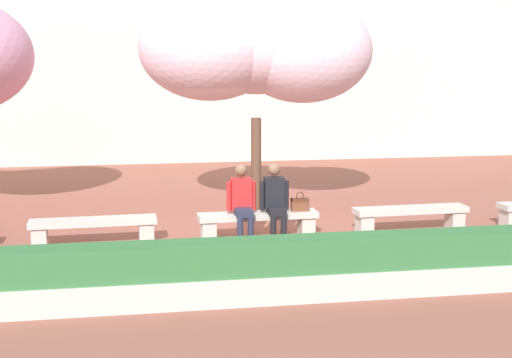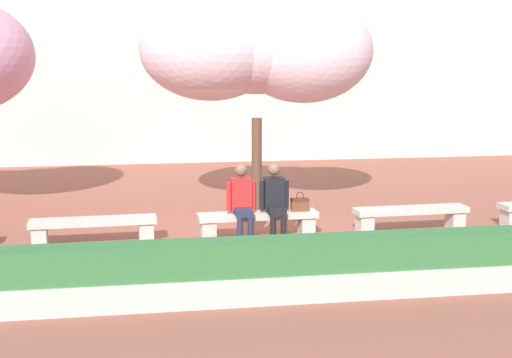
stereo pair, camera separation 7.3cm
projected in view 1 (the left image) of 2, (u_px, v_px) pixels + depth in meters
name	position (u px, v px, depth m)	size (l,w,h in m)	color
ground_plane	(258.00, 238.00, 12.24)	(100.00, 100.00, 0.00)	#8E5142
stone_bench_near_west	(94.00, 227.00, 11.73)	(2.07, 0.49, 0.45)	#BCB7AD
stone_bench_center	(258.00, 221.00, 12.19)	(2.07, 0.49, 0.45)	#BCB7AD
stone_bench_near_east	(410.00, 215.00, 12.65)	(2.07, 0.49, 0.45)	#BCB7AD
person_seated_left	(242.00, 200.00, 12.03)	(0.51, 0.69, 1.29)	black
person_seated_right	(275.00, 198.00, 12.12)	(0.51, 0.68, 1.29)	black
handbag	(300.00, 204.00, 12.28)	(0.30, 0.15, 0.34)	brown
cherry_tree_main	(252.00, 49.00, 13.67)	(4.48, 2.94, 4.29)	#513828
planter_hedge_foreground	(300.00, 269.00, 9.11)	(15.89, 0.50, 0.80)	#BCB7AD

